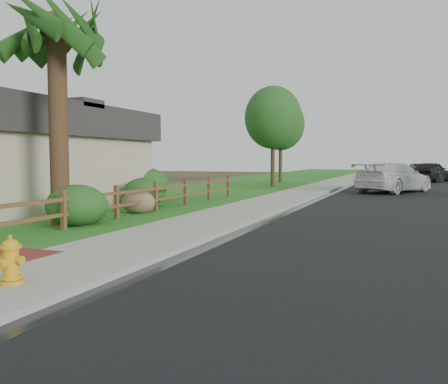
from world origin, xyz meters
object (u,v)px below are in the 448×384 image
at_px(palm_tree, 56,27).
at_px(dark_car_mid, 431,172).
at_px(ranch_fence, 137,198).
at_px(fire_hydrant, 11,261).
at_px(white_suv, 393,177).

relative_size(palm_tree, dark_car_mid, 1.33).
bearing_deg(ranch_fence, fire_hydrant, -69.62).
distance_m(fire_hydrant, white_suv, 23.89).
bearing_deg(fire_hydrant, palm_tree, 124.80).
bearing_deg(white_suv, dark_car_mid, -74.91).
relative_size(white_suv, dark_car_mid, 1.17).
xyz_separation_m(fire_hydrant, dark_car_mid, (6.83, 37.77, 0.43)).
bearing_deg(white_suv, ranch_fence, 88.25).
distance_m(ranch_fence, dark_car_mid, 31.02).
height_order(palm_tree, white_suv, palm_tree).
relative_size(palm_tree, white_suv, 1.14).
bearing_deg(palm_tree, fire_hydrant, -55.20).
xyz_separation_m(palm_tree, white_suv, (8.22, 17.99, -4.66)).
relative_size(fire_hydrant, white_suv, 0.12).
height_order(fire_hydrant, dark_car_mid, dark_car_mid).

